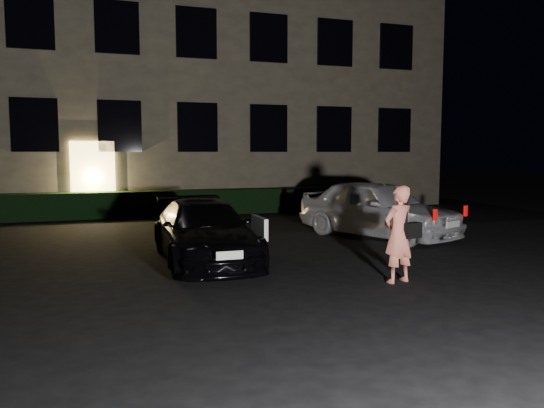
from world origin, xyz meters
name	(u,v)px	position (x,y,z in m)	size (l,w,h in m)	color
ground	(325,288)	(0.00, 0.00, 0.00)	(80.00, 80.00, 0.00)	black
building	(179,59)	(0.00, 14.99, 6.00)	(20.00, 8.11, 12.00)	brown
hedge	(201,202)	(0.00, 10.50, 0.42)	(15.00, 0.70, 0.85)	black
sedan	(204,231)	(-1.41, 2.60, 0.60)	(1.78, 4.21, 1.19)	black
hatch	(377,208)	(3.28, 4.19, 0.73)	(3.20, 4.64, 1.47)	silver
man	(399,234)	(1.29, -0.03, 0.80)	(0.73, 0.52, 1.60)	#F37E66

